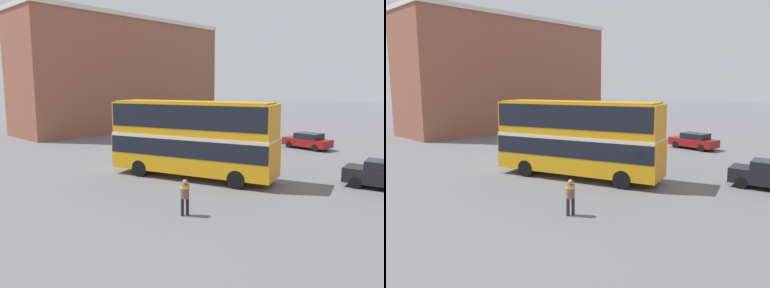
% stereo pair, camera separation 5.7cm
% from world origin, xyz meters
% --- Properties ---
extents(ground_plane, '(240.00, 240.00, 0.00)m').
position_xyz_m(ground_plane, '(0.00, 0.00, 0.00)').
color(ground_plane, slate).
extents(building_row_left, '(8.48, 28.48, 14.59)m').
position_xyz_m(building_row_left, '(-26.54, 13.14, 7.31)').
color(building_row_left, '#935642').
rests_on(building_row_left, ground_plane).
extents(double_decker_bus, '(11.00, 5.64, 4.91)m').
position_xyz_m(double_decker_bus, '(-0.55, -0.63, 2.81)').
color(double_decker_bus, gold).
rests_on(double_decker_bus, ground_plane).
extents(pedestrian_foreground, '(0.53, 0.53, 1.69)m').
position_xyz_m(pedestrian_foreground, '(4.07, -5.92, 1.03)').
color(pedestrian_foreground, '#232328').
rests_on(pedestrian_foreground, ground_plane).
extents(parked_car_kerb_near, '(4.53, 2.22, 1.50)m').
position_xyz_m(parked_car_kerb_near, '(-0.51, 14.94, 0.76)').
color(parked_car_kerb_near, maroon).
rests_on(parked_car_kerb_near, ground_plane).
extents(parked_car_kerb_far, '(4.31, 2.40, 1.63)m').
position_xyz_m(parked_car_kerb_far, '(9.11, 5.09, 0.83)').
color(parked_car_kerb_far, black).
rests_on(parked_car_kerb_far, ground_plane).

